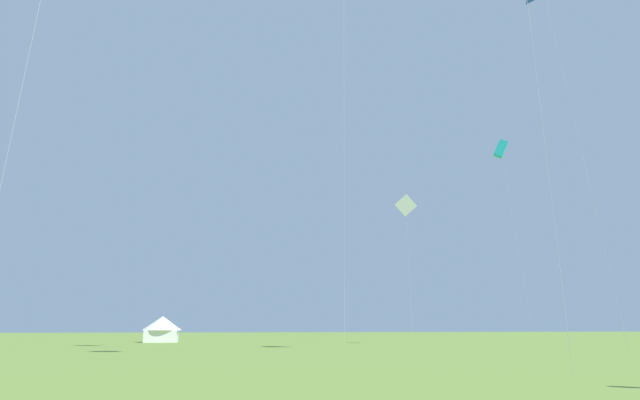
% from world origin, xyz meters
% --- Properties ---
extents(kite_cyan_box, '(2.37, 1.63, 22.91)m').
position_xyz_m(kite_cyan_box, '(23.73, 43.69, 21.83)').
color(kite_cyan_box, '#1EB7CC').
rests_on(kite_cyan_box, ground).
extents(kite_white_diamond, '(2.99, 2.84, 19.12)m').
position_xyz_m(kite_white_diamond, '(16.57, 55.69, 17.57)').
color(kite_white_diamond, white).
rests_on(kite_white_diamond, ground).
extents(festival_tent_right, '(5.08, 5.08, 3.30)m').
position_xyz_m(festival_tent_right, '(-14.36, 64.90, 1.83)').
color(festival_tent_right, white).
rests_on(festival_tent_right, ground).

